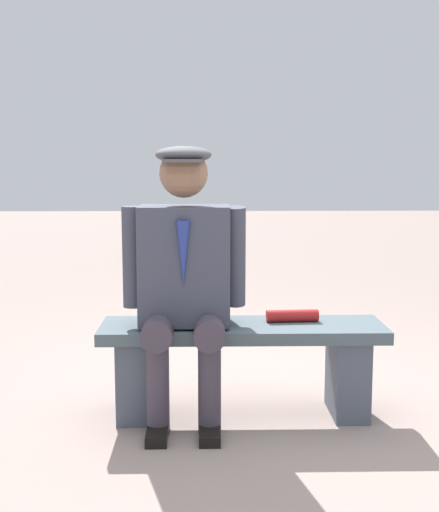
% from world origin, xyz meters
% --- Properties ---
extents(ground_plane, '(30.00, 30.00, 0.00)m').
position_xyz_m(ground_plane, '(0.00, 0.00, 0.00)').
color(ground_plane, gray).
extents(bench, '(1.44, 0.39, 0.48)m').
position_xyz_m(bench, '(0.00, 0.00, 0.31)').
color(bench, '#4B5B62').
rests_on(bench, ground).
extents(seated_man, '(0.61, 0.56, 1.37)m').
position_xyz_m(seated_man, '(0.29, 0.05, 0.77)').
color(seated_man, '#3F4352').
rests_on(seated_man, ground).
extents(rolled_magazine, '(0.27, 0.08, 0.06)m').
position_xyz_m(rolled_magazine, '(-0.26, -0.05, 0.51)').
color(rolled_magazine, '#B21E1E').
rests_on(rolled_magazine, bench).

